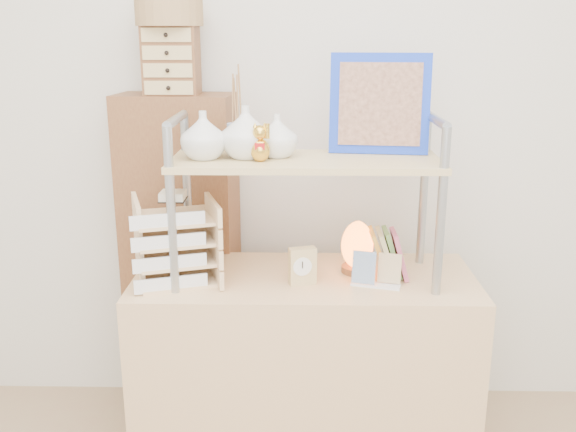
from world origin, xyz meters
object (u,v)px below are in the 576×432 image
desk (304,371)px  salt_lamp (357,246)px  letter_tray (176,246)px  cabinet (182,260)px

desk → salt_lamp: (0.19, 0.04, 0.47)m
letter_tray → salt_lamp: 0.63m
cabinet → letter_tray: 0.47m
cabinet → salt_lamp: cabinet is taller
letter_tray → salt_lamp: bearing=8.6°
cabinet → salt_lamp: (0.69, -0.33, 0.17)m
letter_tray → desk: bearing=6.5°
letter_tray → salt_lamp: (0.63, 0.09, -0.03)m
salt_lamp → cabinet: bearing=154.7°
cabinet → salt_lamp: bearing=-19.9°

